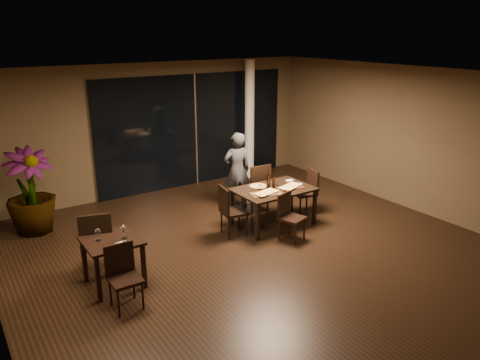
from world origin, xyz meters
name	(u,v)px	position (x,y,z in m)	size (l,w,h in m)	color
ground	(255,252)	(0.00, 0.00, 0.00)	(8.00, 8.00, 0.00)	black
wall_back	(155,128)	(0.00, 4.05, 1.50)	(8.00, 0.10, 3.00)	#493B27
wall_right	(413,139)	(4.05, 0.00, 1.50)	(0.10, 8.00, 3.00)	#493B27
ceiling	(257,75)	(0.00, 0.00, 3.02)	(8.00, 8.00, 0.04)	silver
window_panel	(195,130)	(1.00, 3.96, 1.35)	(5.00, 0.06, 2.70)	black
column	(249,120)	(2.40, 3.65, 1.50)	(0.24, 0.24, 3.00)	white
main_table	(273,192)	(1.00, 0.80, 0.68)	(1.50, 1.00, 0.75)	black
side_table	(112,247)	(-2.40, 0.30, 0.62)	(0.80, 0.80, 0.75)	black
chair_main_far	(257,186)	(1.13, 1.52, 0.59)	(0.52, 0.52, 1.05)	black
chair_main_near	(289,214)	(0.84, 0.13, 0.48)	(0.50, 0.50, 0.87)	black
chair_main_left	(230,209)	(0.01, 0.83, 0.54)	(0.51, 0.51, 0.96)	black
chair_main_right	(308,189)	(1.98, 0.90, 0.52)	(0.51, 0.51, 0.93)	black
chair_side_far	(97,240)	(-2.49, 0.75, 0.59)	(0.61, 0.61, 1.06)	black
chair_side_near	(123,273)	(-2.47, -0.31, 0.50)	(0.42, 0.42, 0.90)	black
diner	(237,170)	(0.93, 1.99, 0.83)	(0.56, 0.37, 1.66)	#2A2C2E
potted_plant	(30,191)	(-3.00, 3.05, 0.81)	(0.88, 0.88, 1.62)	#224B19
pizza_board_left	(266,194)	(0.69, 0.62, 0.76)	(0.60, 0.30, 0.01)	#472D16
pizza_board_right	(291,187)	(1.30, 0.65, 0.76)	(0.51, 0.25, 0.01)	#422315
oblong_pizza_left	(266,193)	(0.69, 0.62, 0.77)	(0.47, 0.22, 0.02)	#6B0909
oblong_pizza_right	(291,187)	(1.30, 0.65, 0.77)	(0.49, 0.23, 0.02)	maroon
round_pizza	(258,186)	(0.82, 1.05, 0.76)	(0.33, 0.33, 0.01)	#A63212
bottle_a	(268,180)	(0.94, 0.89, 0.91)	(0.07, 0.07, 0.32)	black
bottle_b	(274,181)	(1.04, 0.85, 0.88)	(0.06, 0.06, 0.25)	black
bottle_c	(268,178)	(0.98, 0.95, 0.93)	(0.08, 0.08, 0.35)	black
tumbler_left	(261,187)	(0.75, 0.89, 0.80)	(0.08, 0.08, 0.09)	white
tumbler_right	(277,183)	(1.18, 0.92, 0.79)	(0.07, 0.07, 0.08)	white
napkin_near	(297,184)	(1.55, 0.75, 0.76)	(0.18, 0.10, 0.01)	white
napkin_far	(290,180)	(1.58, 1.00, 0.76)	(0.18, 0.10, 0.01)	white
wine_glass_a	(98,235)	(-2.57, 0.36, 0.84)	(0.08, 0.08, 0.18)	white
wine_glass_b	(123,232)	(-2.23, 0.23, 0.85)	(0.09, 0.09, 0.19)	white
side_napkin	(121,244)	(-2.33, 0.06, 0.76)	(0.18, 0.11, 0.01)	white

